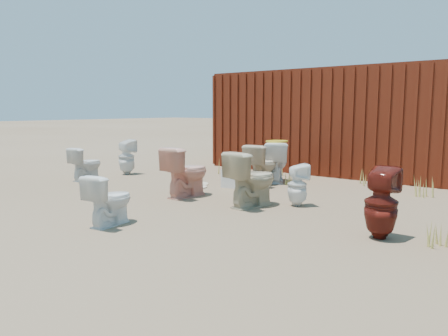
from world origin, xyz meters
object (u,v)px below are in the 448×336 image
Objects in this scene: shipping_container at (341,121)px; toilet_back_a at (126,157)px; loose_tank at (235,179)px; toilet_front_pink at (186,172)px; toilet_back_beige_left at (262,165)px; toilet_front_a at (86,164)px; toilet_front_maroon at (381,203)px; toilet_back_yellowlid at (277,162)px; toilet_back_e at (297,185)px; toilet_back_beige_right at (252,179)px; toilet_front_c at (109,200)px.

shipping_container reaches higher than toilet_back_a.
loose_tank is (3.00, 0.14, -0.23)m from toilet_back_a.
toilet_back_beige_left is (0.39, 1.77, -0.03)m from toilet_front_pink.
loose_tank is at bearing -161.91° from toilet_front_a.
toilet_front_maroon is 4.06m from toilet_back_yellowlid.
toilet_front_pink is 1.81m from toilet_back_beige_left.
toilet_front_maroon is at bearing -173.32° from toilet_back_e.
toilet_back_yellowlid reaches higher than toilet_back_beige_left.
toilet_back_beige_right is (1.31, 0.06, -0.00)m from toilet_front_pink.
toilet_back_yellowlid is (-0.90, 2.21, -0.02)m from toilet_back_beige_right.
toilet_back_beige_left is 0.68m from loose_tank.
loose_tank is at bearing -178.58° from toilet_back_a.
toilet_front_a reaches higher than toilet_back_e.
shipping_container is at bearing -131.33° from toilet_front_a.
toilet_front_a is at bearing -173.68° from loose_tank.
shipping_container reaches higher than loose_tank.
toilet_front_maroon is at bearing 142.76° from toilet_back_beige_left.
toilet_front_maroon is (2.70, -5.10, -0.78)m from shipping_container.
shipping_container is 3.70m from loose_tank.
toilet_back_e is (1.36, 2.50, -0.00)m from toilet_front_c.
toilet_front_a is at bearing 3.47° from toilet_front_pink.
toilet_front_maroon is 3.67m from loose_tank.
toilet_front_maroon is at bearing 175.68° from toilet_front_pink.
toilet_front_maroon is at bearing 172.62° from toilet_front_a.
toilet_back_a is 3.02m from loose_tank.
toilet_front_maroon is (3.46, -0.41, -0.01)m from toilet_front_pink.
toilet_back_beige_left reaches higher than toilet_back_e.
toilet_front_maroon reaches higher than toilet_front_a.
toilet_back_beige_left is at bearing -154.72° from toilet_front_a.
toilet_back_beige_right is 2.38m from toilet_back_yellowlid.
toilet_back_beige_right is 1.72× the size of loose_tank.
toilet_back_beige_left is at bearing -36.78° from toilet_front_maroon.
toilet_front_a is 1.08m from toilet_back_a.
toilet_back_e is (0.54, 0.46, -0.10)m from toilet_back_beige_right.
toilet_back_beige_right is at bearing -119.75° from toilet_front_c.
toilet_front_a reaches higher than loose_tank.
toilet_front_a is 2.84m from toilet_front_pink.
toilet_front_pink reaches higher than toilet_front_maroon.
toilet_back_e is 1.82m from loose_tank.
toilet_front_pink is 1.28× the size of toilet_front_c.
toilet_back_a is 4.73m from toilet_back_e.
toilet_back_e is at bearing -75.19° from shipping_container.
toilet_front_maroon is 1.04× the size of toilet_back_beige_left.
toilet_front_maroon is 1.01× the size of toilet_back_yellowlid.
toilet_back_beige_left is (-0.10, 3.75, 0.07)m from toilet_front_c.
toilet_back_beige_left is 0.98× the size of toilet_back_yellowlid.
toilet_back_a reaches higher than toilet_back_e.
loose_tank is at bearing -99.65° from shipping_container.
shipping_container is 7.41× the size of toilet_back_beige_left.
toilet_front_maroon reaches higher than toilet_back_e.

